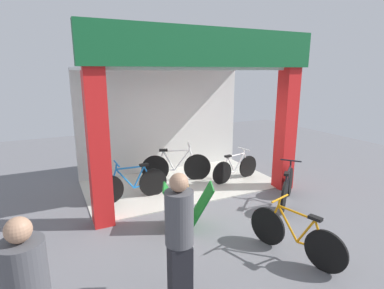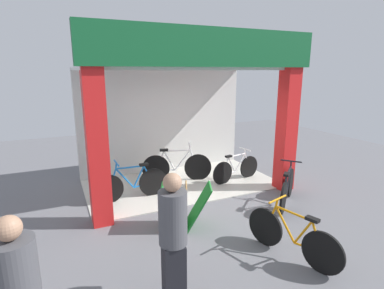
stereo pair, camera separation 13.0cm
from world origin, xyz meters
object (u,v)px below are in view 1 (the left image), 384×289
sandwich_board_sign (188,207)px  pedestrian_1 (179,243)px  bicycle_parked_1 (295,236)px  bicycle_inside_2 (235,168)px  bicycle_inside_0 (132,184)px  bicycle_inside_1 (176,167)px  bicycle_parked_0 (287,188)px

sandwich_board_sign → pedestrian_1: 2.02m
bicycle_parked_1 → sandwich_board_sign: (-1.07, 1.51, 0.05)m
bicycle_inside_2 → sandwich_board_sign: bearing=-141.7°
pedestrian_1 → bicycle_inside_0: bearing=84.5°
bicycle_inside_1 → sandwich_board_sign: bearing=-107.7°
bicycle_inside_0 → bicycle_parked_1: size_ratio=1.06×
bicycle_parked_1 → sandwich_board_sign: bicycle_parked_1 is taller
bicycle_inside_1 → bicycle_parked_1: bicycle_inside_1 is taller
bicycle_inside_0 → sandwich_board_sign: bicycle_inside_0 is taller
bicycle_inside_1 → sandwich_board_sign: 2.41m
bicycle_inside_2 → pedestrian_1: pedestrian_1 is taller
bicycle_parked_1 → pedestrian_1: (-1.99, -0.23, 0.53)m
bicycle_inside_1 → bicycle_parked_1: size_ratio=1.10×
bicycle_inside_0 → bicycle_parked_1: bearing=-62.0°
bicycle_inside_0 → bicycle_parked_0: 3.33m
bicycle_inside_0 → bicycle_parked_0: bicycle_inside_0 is taller
bicycle_inside_2 → sandwich_board_sign: 2.69m
bicycle_inside_0 → bicycle_parked_1: 3.55m
bicycle_parked_0 → sandwich_board_sign: (-2.33, -0.03, 0.05)m
bicycle_parked_0 → pedestrian_1: size_ratio=0.74×
bicycle_inside_2 → bicycle_inside_1: bearing=155.4°
bicycle_inside_0 → pedestrian_1: 3.42m
bicycle_inside_0 → sandwich_board_sign: 1.73m
bicycle_inside_2 → bicycle_parked_1: 3.34m
bicycle_inside_0 → sandwich_board_sign: bearing=-69.9°
bicycle_parked_0 → sandwich_board_sign: bearing=-179.3°
bicycle_parked_0 → bicycle_inside_1: bearing=125.1°
bicycle_inside_1 → bicycle_parked_1: (0.34, -3.80, -0.04)m
bicycle_parked_1 → bicycle_inside_2: bearing=71.9°
pedestrian_1 → bicycle_inside_1: bearing=67.8°
bicycle_inside_2 → bicycle_parked_1: (-1.04, -3.17, 0.02)m
bicycle_inside_0 → bicycle_inside_2: 2.70m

